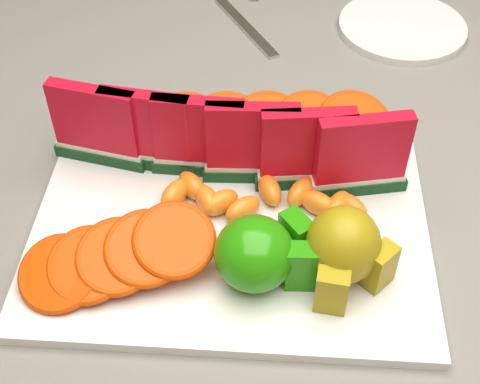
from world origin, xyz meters
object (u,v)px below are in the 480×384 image
at_px(apple_cluster, 262,253).
at_px(pear_cluster, 345,249).
at_px(fork, 246,23).
at_px(side_plate, 402,27).
at_px(platter, 231,225).

distance_m(apple_cluster, pear_cluster, 0.08).
distance_m(pear_cluster, fork, 0.47).
bearing_deg(fork, side_plate, 0.23).
relative_size(apple_cluster, pear_cluster, 1.24).
bearing_deg(fork, platter, -88.90).
height_order(pear_cluster, side_plate, pear_cluster).
relative_size(platter, side_plate, 1.75).
distance_m(side_plate, fork, 0.22).
bearing_deg(platter, side_plate, 61.10).
relative_size(pear_cluster, fork, 0.51).
bearing_deg(fork, apple_cluster, -84.74).
bearing_deg(platter, pear_cluster, -29.07).
bearing_deg(pear_cluster, apple_cluster, -176.01).
bearing_deg(apple_cluster, pear_cluster, 3.99).
distance_m(pear_cluster, side_plate, 0.46).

